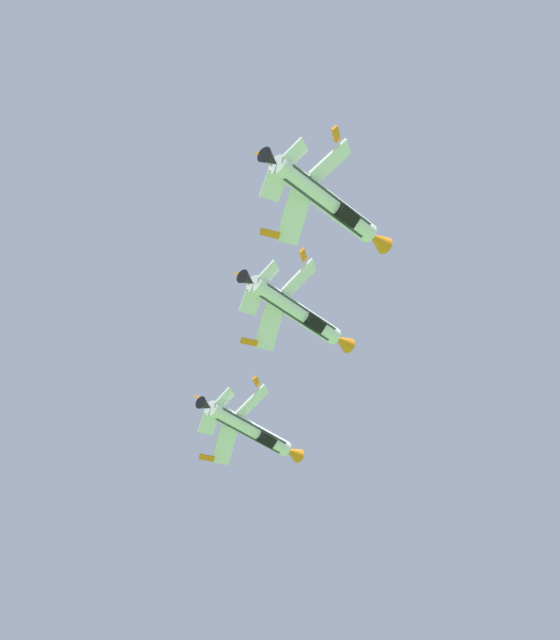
% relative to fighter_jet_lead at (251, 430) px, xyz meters
% --- Properties ---
extents(fighter_jet_lead, '(9.86, 14.53, 7.29)m').
position_rel_fighter_jet_lead_xyz_m(fighter_jet_lead, '(0.00, 0.00, 0.00)').
color(fighter_jet_lead, white).
extents(fighter_jet_left_wing, '(9.87, 14.53, 7.45)m').
position_rel_fighter_jet_lead_xyz_m(fighter_jet_left_wing, '(7.90, -18.79, 2.18)').
color(fighter_jet_left_wing, white).
extents(fighter_jet_right_wing, '(9.92, 14.53, 7.15)m').
position_rel_fighter_jet_lead_xyz_m(fighter_jet_right_wing, '(13.41, -38.37, 0.02)').
color(fighter_jet_right_wing, white).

